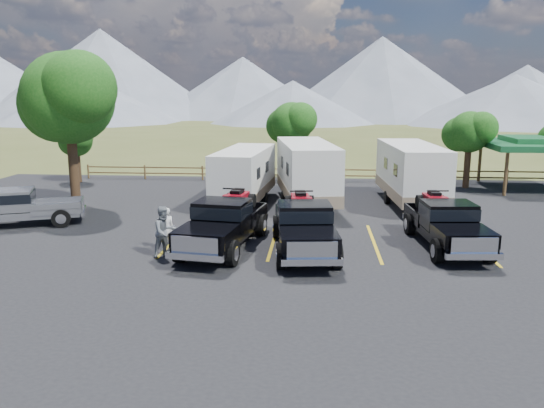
# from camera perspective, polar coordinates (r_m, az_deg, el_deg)

# --- Properties ---
(ground) EXTENTS (320.00, 320.00, 0.00)m
(ground) POSITION_cam_1_polar(r_m,az_deg,el_deg) (17.53, 5.70, -7.77)
(ground) COLOR #444F21
(ground) RESTS_ON ground
(asphalt_lot) EXTENTS (44.00, 34.00, 0.04)m
(asphalt_lot) POSITION_cam_1_polar(r_m,az_deg,el_deg) (20.37, 5.59, -4.87)
(asphalt_lot) COLOR black
(asphalt_lot) RESTS_ON ground
(stall_lines) EXTENTS (12.12, 5.50, 0.01)m
(stall_lines) POSITION_cam_1_polar(r_m,az_deg,el_deg) (21.32, 5.55, -4.03)
(stall_lines) COLOR gold
(stall_lines) RESTS_ON asphalt_lot
(tree_big_nw) EXTENTS (5.54, 5.18, 7.84)m
(tree_big_nw) POSITION_cam_1_polar(r_m,az_deg,el_deg) (28.29, -21.14, 10.57)
(tree_big_nw) COLOR #2E2112
(tree_big_nw) RESTS_ON ground
(tree_ne_a) EXTENTS (3.11, 2.92, 4.76)m
(tree_ne_a) POSITION_cam_1_polar(r_m,az_deg,el_deg) (34.87, 20.44, 7.26)
(tree_ne_a) COLOR #2E2112
(tree_ne_a) RESTS_ON ground
(tree_north) EXTENTS (3.46, 3.24, 5.25)m
(tree_north) POSITION_cam_1_polar(r_m,az_deg,el_deg) (35.61, 2.09, 8.65)
(tree_north) COLOR #2E2112
(tree_north) RESTS_ON ground
(tree_nw_small) EXTENTS (2.59, 2.43, 3.85)m
(tree_nw_small) POSITION_cam_1_polar(r_m,az_deg,el_deg) (37.12, -20.35, 6.42)
(tree_nw_small) COLOR #2E2112
(tree_nw_small) RESTS_ON ground
(rail_fence) EXTENTS (36.12, 0.12, 1.00)m
(rail_fence) POSITION_cam_1_polar(r_m,az_deg,el_deg) (35.48, 8.54, 3.26)
(rail_fence) COLOR brown
(rail_fence) RESTS_ON ground
(pavilion) EXTENTS (6.20, 6.20, 3.22)m
(pavilion) POSITION_cam_1_polar(r_m,az_deg,el_deg) (36.20, 26.54, 5.79)
(pavilion) COLOR brown
(pavilion) RESTS_ON ground
(mountain_range) EXTENTS (209.00, 71.00, 20.00)m
(mountain_range) POSITION_cam_1_polar(r_m,az_deg,el_deg) (122.70, 1.40, 12.91)
(mountain_range) COLOR slate
(mountain_range) RESTS_ON ground
(rig_left) EXTENTS (2.91, 6.48, 2.09)m
(rig_left) POSITION_cam_1_polar(r_m,az_deg,el_deg) (20.33, -5.13, -1.89)
(rig_left) COLOR black
(rig_left) RESTS_ON asphalt_lot
(rig_center) EXTENTS (2.72, 6.40, 2.08)m
(rig_center) POSITION_cam_1_polar(r_m,az_deg,el_deg) (19.85, 3.45, -2.23)
(rig_center) COLOR black
(rig_center) RESTS_ON asphalt_lot
(rig_right) EXTENTS (2.49, 6.10, 1.99)m
(rig_right) POSITION_cam_1_polar(r_m,az_deg,el_deg) (21.41, 18.17, -1.88)
(rig_right) COLOR black
(rig_right) RESTS_ON asphalt_lot
(trailer_left) EXTENTS (2.75, 8.48, 2.93)m
(trailer_left) POSITION_cam_1_polar(r_m,az_deg,el_deg) (27.89, -2.99, 3.04)
(trailer_left) COLOR silver
(trailer_left) RESTS_ON asphalt_lot
(trailer_center) EXTENTS (3.64, 9.48, 3.28)m
(trailer_center) POSITION_cam_1_polar(r_m,az_deg,el_deg) (27.90, 3.73, 3.41)
(trailer_center) COLOR silver
(trailer_center) RESTS_ON asphalt_lot
(trailer_right) EXTENTS (2.80, 9.21, 3.19)m
(trailer_right) POSITION_cam_1_polar(r_m,az_deg,el_deg) (28.65, 14.69, 3.17)
(trailer_right) COLOR silver
(trailer_right) RESTS_ON asphalt_lot
(pickup_silver) EXTENTS (5.77, 3.63, 1.65)m
(pickup_silver) POSITION_cam_1_polar(r_m,az_deg,el_deg) (26.05, -25.46, -0.28)
(pickup_silver) COLOR gray
(pickup_silver) RESTS_ON asphalt_lot
(person_a) EXTENTS (0.71, 0.64, 1.63)m
(person_a) POSITION_cam_1_polar(r_m,az_deg,el_deg) (20.35, -11.30, -2.62)
(person_a) COLOR silver
(person_a) RESTS_ON asphalt_lot
(person_b) EXTENTS (1.13, 1.15, 1.87)m
(person_b) POSITION_cam_1_polar(r_m,az_deg,el_deg) (19.49, -11.48, -2.92)
(person_b) COLOR slate
(person_b) RESTS_ON asphalt_lot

